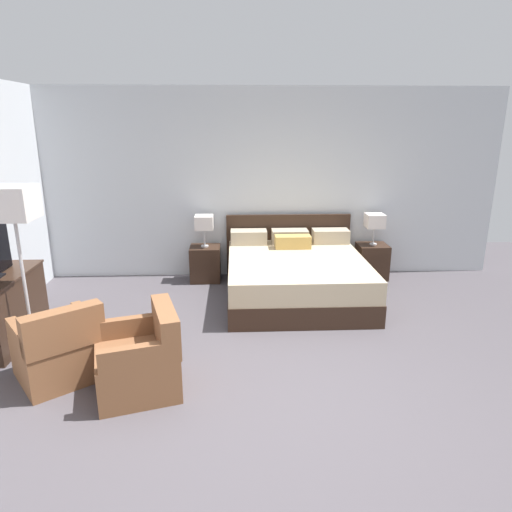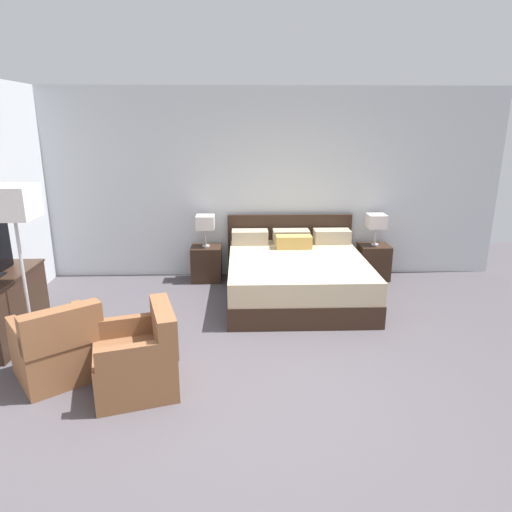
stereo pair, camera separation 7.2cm
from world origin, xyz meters
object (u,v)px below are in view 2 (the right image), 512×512
(nightstand_left, at_px, (207,263))
(table_lamp_right, at_px, (376,222))
(armchair_by_window, at_px, (58,349))
(nightstand_right, at_px, (373,262))
(bed, at_px, (296,275))
(armchair_companion, at_px, (139,360))
(floor_lamp, at_px, (14,211))
(table_lamp_left, at_px, (205,223))
(dresser, at_px, (2,307))

(nightstand_left, height_order, table_lamp_right, table_lamp_right)
(nightstand_left, bearing_deg, armchair_by_window, -113.60)
(nightstand_left, bearing_deg, nightstand_right, 0.00)
(bed, xyz_separation_m, nightstand_right, (1.26, 0.74, -0.04))
(bed, bearing_deg, armchair_companion, -127.09)
(armchair_by_window, bearing_deg, floor_lamp, 134.44)
(nightstand_right, distance_m, armchair_by_window, 4.57)
(bed, relative_size, table_lamp_right, 4.34)
(table_lamp_left, relative_size, armchair_by_window, 0.49)
(table_lamp_left, height_order, armchair_by_window, table_lamp_left)
(table_lamp_right, bearing_deg, table_lamp_left, 180.00)
(floor_lamp, bearing_deg, table_lamp_left, 54.34)
(bed, height_order, nightstand_left, bed)
(nightstand_right, relative_size, table_lamp_left, 1.12)
(table_lamp_left, xyz_separation_m, armchair_by_window, (-1.18, -2.69, -0.60))
(nightstand_right, height_order, dresser, dresser)
(nightstand_left, distance_m, armchair_by_window, 2.94)
(nightstand_right, relative_size, table_lamp_right, 1.12)
(table_lamp_right, bearing_deg, armchair_companion, -134.95)
(table_lamp_left, bearing_deg, table_lamp_right, 0.00)
(nightstand_left, bearing_deg, floor_lamp, -125.67)
(dresser, bearing_deg, armchair_companion, -30.75)
(armchair_companion, bearing_deg, bed, 52.91)
(nightstand_left, relative_size, armchair_companion, 0.61)
(bed, distance_m, floor_lamp, 3.46)
(nightstand_left, distance_m, armchair_companion, 2.94)
(dresser, height_order, armchair_by_window, armchair_by_window)
(table_lamp_right, distance_m, armchair_by_window, 4.61)
(bed, relative_size, dresser, 1.71)
(table_lamp_right, relative_size, armchair_companion, 0.55)
(dresser, distance_m, armchair_by_window, 1.18)
(floor_lamp, bearing_deg, nightstand_left, 54.33)
(nightstand_left, relative_size, dresser, 0.44)
(nightstand_left, relative_size, table_lamp_left, 1.12)
(nightstand_right, xyz_separation_m, armchair_by_window, (-3.70, -2.69, 0.02))
(table_lamp_left, distance_m, table_lamp_right, 2.52)
(table_lamp_right, bearing_deg, armchair_by_window, -143.97)
(bed, relative_size, armchair_companion, 2.38)
(bed, xyz_separation_m, armchair_by_window, (-2.44, -1.95, -0.02))
(nightstand_right, xyz_separation_m, table_lamp_left, (-2.52, 0.00, 0.62))
(table_lamp_right, distance_m, dresser, 4.99)
(table_lamp_left, relative_size, armchair_companion, 0.55)
(armchair_companion, bearing_deg, table_lamp_left, 82.50)
(nightstand_right, bearing_deg, armchair_companion, -134.96)
(table_lamp_right, bearing_deg, nightstand_right, -90.00)
(armchair_by_window, bearing_deg, dresser, 138.78)
(floor_lamp, bearing_deg, armchair_by_window, -45.56)
(nightstand_right, distance_m, armchair_companion, 4.12)
(armchair_by_window, bearing_deg, nightstand_left, 66.40)
(nightstand_right, relative_size, dresser, 0.44)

